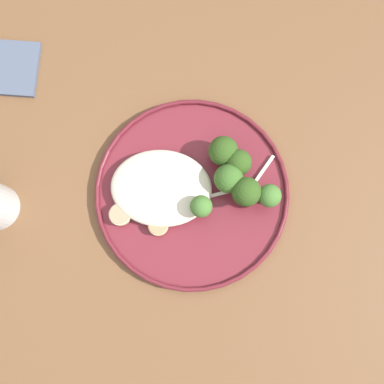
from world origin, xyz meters
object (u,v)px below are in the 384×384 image
at_px(seared_scallop_front_small, 161,226).
at_px(broccoli_floret_small_sprig, 223,151).
at_px(dinner_plate, 192,193).
at_px(broccoli_floret_right_tilted, 269,196).
at_px(seared_scallop_right_edge, 120,215).
at_px(broccoli_floret_beside_noodles, 228,179).
at_px(seared_scallop_on_noodles, 193,200).
at_px(broccoli_floret_tall_stalk, 246,192).
at_px(broccoli_floret_split_head, 201,207).
at_px(seared_scallop_tilted_round, 144,201).
at_px(broccoli_floret_near_rim, 238,163).
at_px(seared_scallop_half_hidden, 175,188).

distance_m(seared_scallop_front_small, broccoli_floret_small_sprig, 0.14).
distance_m(dinner_plate, broccoli_floret_right_tilted, 0.12).
bearing_deg(seared_scallop_right_edge, broccoli_floret_beside_noodles, 21.41).
distance_m(seared_scallop_front_small, seared_scallop_on_noodles, 0.06).
height_order(seared_scallop_front_small, broccoli_floret_small_sprig, broccoli_floret_small_sprig).
distance_m(seared_scallop_front_small, broccoli_floret_tall_stalk, 0.13).
height_order(seared_scallop_right_edge, broccoli_floret_split_head, broccoli_floret_split_head).
xyz_separation_m(seared_scallop_tilted_round, broccoli_floret_beside_noodles, (0.12, 0.04, 0.03)).
bearing_deg(seared_scallop_tilted_round, broccoli_floret_right_tilted, 5.33).
bearing_deg(seared_scallop_on_noodles, broccoli_floret_right_tilted, 5.27).
bearing_deg(seared_scallop_right_edge, broccoli_floret_split_head, 8.26).
bearing_deg(broccoli_floret_beside_noodles, seared_scallop_right_edge, -158.59).
relative_size(seared_scallop_on_noodles, broccoli_floret_near_rim, 0.44).
bearing_deg(broccoli_floret_near_rim, broccoli_floret_right_tilted, -44.58).
relative_size(broccoli_floret_right_tilted, broccoli_floret_small_sprig, 1.00).
bearing_deg(broccoli_floret_right_tilted, broccoli_floret_beside_noodles, 160.84).
xyz_separation_m(dinner_plate, broccoli_floret_tall_stalk, (0.08, 0.00, 0.04)).
bearing_deg(seared_scallop_front_small, broccoli_floret_tall_stalk, 24.55).
distance_m(seared_scallop_right_edge, broccoli_floret_beside_noodles, 0.17).
relative_size(seared_scallop_on_noodles, seared_scallop_half_hidden, 0.79).
bearing_deg(seared_scallop_right_edge, broccoli_floret_near_rim, 27.11).
xyz_separation_m(broccoli_floret_beside_noodles, broccoli_floret_tall_stalk, (0.03, -0.02, 0.01)).
bearing_deg(broccoli_floret_small_sprig, broccoli_floret_split_head, -107.41).
height_order(broccoli_floret_beside_noodles, broccoli_floret_small_sprig, broccoli_floret_beside_noodles).
bearing_deg(broccoli_floret_split_head, seared_scallop_half_hidden, 144.87).
xyz_separation_m(seared_scallop_right_edge, seared_scallop_tilted_round, (0.03, 0.02, -0.00)).
bearing_deg(dinner_plate, broccoli_floret_small_sprig, 55.47).
relative_size(seared_scallop_on_noodles, broccoli_floret_small_sprig, 0.44).
bearing_deg(seared_scallop_on_noodles, broccoli_floret_beside_noodles, 32.36).
distance_m(seared_scallop_tilted_round, seared_scallop_on_noodles, 0.07).
bearing_deg(seared_scallop_on_noodles, broccoli_floret_near_rim, 42.21).
distance_m(seared_scallop_on_noodles, seared_scallop_half_hidden, 0.03).
xyz_separation_m(broccoli_floret_split_head, broccoli_floret_small_sprig, (0.03, 0.08, -0.00)).
xyz_separation_m(dinner_plate, seared_scallop_half_hidden, (-0.03, 0.00, 0.01)).
relative_size(broccoli_floret_split_head, broccoli_floret_right_tilted, 1.01).
xyz_separation_m(dinner_plate, broccoli_floret_right_tilted, (0.11, -0.00, 0.04)).
height_order(seared_scallop_tilted_round, broccoli_floret_right_tilted, broccoli_floret_right_tilted).
height_order(seared_scallop_on_noodles, broccoli_floret_split_head, broccoli_floret_split_head).
height_order(broccoli_floret_small_sprig, broccoli_floret_tall_stalk, broccoli_floret_tall_stalk).
distance_m(dinner_plate, broccoli_floret_beside_noodles, 0.07).
bearing_deg(dinner_plate, seared_scallop_right_edge, -158.02).
xyz_separation_m(seared_scallop_tilted_round, broccoli_floret_small_sprig, (0.11, 0.08, 0.02)).
relative_size(seared_scallop_front_small, broccoli_floret_tall_stalk, 0.46).
xyz_separation_m(seared_scallop_front_small, seared_scallop_half_hidden, (0.02, 0.06, -0.00)).
relative_size(dinner_plate, broccoli_floret_small_sprig, 5.25).
bearing_deg(seared_scallop_right_edge, seared_scallop_on_noodles, 15.71).
xyz_separation_m(seared_scallop_on_noodles, broccoli_floret_small_sprig, (0.04, 0.07, 0.02)).
bearing_deg(seared_scallop_front_small, seared_scallop_right_edge, 168.78).
height_order(dinner_plate, broccoli_floret_right_tilted, broccoli_floret_right_tilted).
bearing_deg(broccoli_floret_right_tilted, dinner_plate, 179.03).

